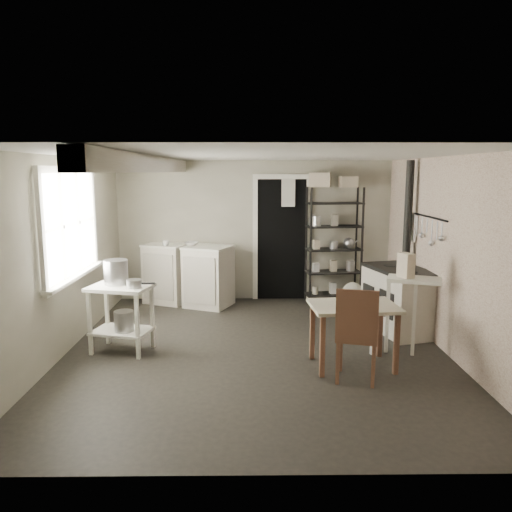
{
  "coord_description": "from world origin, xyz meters",
  "views": [
    {
      "loc": [
        -0.07,
        -5.71,
        2.12
      ],
      "look_at": [
        0.0,
        0.3,
        1.1
      ],
      "focal_mm": 35.0,
      "sensor_mm": 36.0,
      "label": 1
    }
  ],
  "objects_px": {
    "work_table": "(353,333)",
    "flour_sack": "(353,294)",
    "chair": "(357,334)",
    "prep_table": "(122,319)",
    "stove": "(399,299)",
    "stockpot": "(116,272)",
    "shelf_rack": "(334,244)",
    "base_cabinets": "(188,276)"
  },
  "relations": [
    {
      "from": "work_table",
      "to": "flour_sack",
      "type": "distance_m",
      "value": 2.36
    },
    {
      "from": "flour_sack",
      "to": "chair",
      "type": "bearing_deg",
      "value": -100.67
    },
    {
      "from": "work_table",
      "to": "chair",
      "type": "relative_size",
      "value": 0.93
    },
    {
      "from": "prep_table",
      "to": "chair",
      "type": "relative_size",
      "value": 0.81
    },
    {
      "from": "chair",
      "to": "stove",
      "type": "bearing_deg",
      "value": 75.87
    },
    {
      "from": "stockpot",
      "to": "work_table",
      "type": "xyz_separation_m",
      "value": [
        2.71,
        -0.59,
        -0.56
      ]
    },
    {
      "from": "prep_table",
      "to": "chair",
      "type": "bearing_deg",
      "value": -18.08
    },
    {
      "from": "shelf_rack",
      "to": "work_table",
      "type": "height_order",
      "value": "shelf_rack"
    },
    {
      "from": "stockpot",
      "to": "base_cabinets",
      "type": "distance_m",
      "value": 2.22
    },
    {
      "from": "stockpot",
      "to": "prep_table",
      "type": "bearing_deg",
      "value": -54.3
    },
    {
      "from": "prep_table",
      "to": "flour_sack",
      "type": "height_order",
      "value": "prep_table"
    },
    {
      "from": "stove",
      "to": "work_table",
      "type": "distance_m",
      "value": 1.52
    },
    {
      "from": "prep_table",
      "to": "flour_sack",
      "type": "distance_m",
      "value": 3.61
    },
    {
      "from": "stove",
      "to": "chair",
      "type": "distance_m",
      "value": 1.83
    },
    {
      "from": "prep_table",
      "to": "chair",
      "type": "height_order",
      "value": "chair"
    },
    {
      "from": "stove",
      "to": "chair",
      "type": "bearing_deg",
      "value": -133.9
    },
    {
      "from": "shelf_rack",
      "to": "stove",
      "type": "bearing_deg",
      "value": -74.92
    },
    {
      "from": "shelf_rack",
      "to": "flour_sack",
      "type": "xyz_separation_m",
      "value": [
        0.23,
        -0.5,
        -0.71
      ]
    },
    {
      "from": "work_table",
      "to": "prep_table",
      "type": "bearing_deg",
      "value": 169.24
    },
    {
      "from": "base_cabinets",
      "to": "shelf_rack",
      "type": "xyz_separation_m",
      "value": [
        2.36,
        0.12,
        0.49
      ]
    },
    {
      "from": "base_cabinets",
      "to": "chair",
      "type": "distance_m",
      "value": 3.68
    },
    {
      "from": "flour_sack",
      "to": "work_table",
      "type": "bearing_deg",
      "value": -101.52
    },
    {
      "from": "shelf_rack",
      "to": "chair",
      "type": "xyz_separation_m",
      "value": [
        -0.27,
        -3.15,
        -0.46
      ]
    },
    {
      "from": "shelf_rack",
      "to": "work_table",
      "type": "distance_m",
      "value": 2.87
    },
    {
      "from": "base_cabinets",
      "to": "prep_table",
      "type": "bearing_deg",
      "value": -81.22
    },
    {
      "from": "base_cabinets",
      "to": "chair",
      "type": "height_order",
      "value": "chair"
    },
    {
      "from": "work_table",
      "to": "stockpot",
      "type": "bearing_deg",
      "value": 167.66
    },
    {
      "from": "stove",
      "to": "stockpot",
      "type": "bearing_deg",
      "value": 175.82
    },
    {
      "from": "stockpot",
      "to": "chair",
      "type": "height_order",
      "value": "stockpot"
    },
    {
      "from": "work_table",
      "to": "flour_sack",
      "type": "xyz_separation_m",
      "value": [
        0.47,
        2.31,
        -0.14
      ]
    },
    {
      "from": "chair",
      "to": "shelf_rack",
      "type": "bearing_deg",
      "value": 100.44
    },
    {
      "from": "stockpot",
      "to": "flour_sack",
      "type": "height_order",
      "value": "stockpot"
    },
    {
      "from": "stove",
      "to": "flour_sack",
      "type": "xyz_separation_m",
      "value": [
        -0.4,
        1.07,
        -0.2
      ]
    },
    {
      "from": "base_cabinets",
      "to": "stove",
      "type": "bearing_deg",
      "value": -3.27
    },
    {
      "from": "base_cabinets",
      "to": "shelf_rack",
      "type": "height_order",
      "value": "shelf_rack"
    },
    {
      "from": "stockpot",
      "to": "chair",
      "type": "bearing_deg",
      "value": -19.4
    },
    {
      "from": "prep_table",
      "to": "work_table",
      "type": "height_order",
      "value": "prep_table"
    },
    {
      "from": "work_table",
      "to": "flour_sack",
      "type": "height_order",
      "value": "work_table"
    },
    {
      "from": "work_table",
      "to": "shelf_rack",
      "type": "bearing_deg",
      "value": 85.08
    },
    {
      "from": "stockpot",
      "to": "stove",
      "type": "bearing_deg",
      "value": 10.22
    },
    {
      "from": "prep_table",
      "to": "shelf_rack",
      "type": "relative_size",
      "value": 0.43
    },
    {
      "from": "prep_table",
      "to": "base_cabinets",
      "type": "xyz_separation_m",
      "value": [
        0.53,
        2.17,
        0.06
      ]
    }
  ]
}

